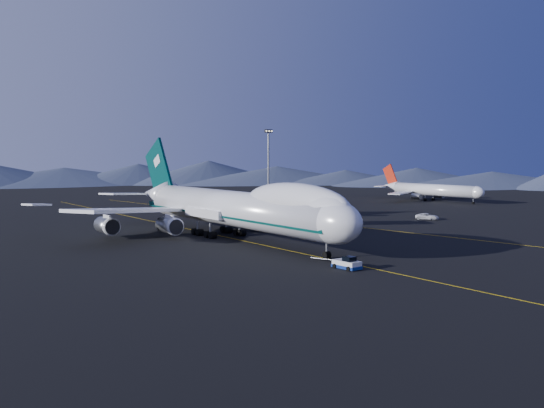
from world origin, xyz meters
TOP-DOWN VIEW (x-y plane):
  - ground at (0.00, 0.00)m, footprint 500.00×500.00m
  - taxiway_line_main at (0.00, 0.00)m, footprint 0.25×220.00m
  - taxiway_line_side at (30.00, 10.00)m, footprint 28.08×198.09m
  - boeing_747 at (0.00, 0.03)m, footprint 59.62×72.43m
  - pushback_tug at (-3.00, -34.23)m, footprint 2.51×4.13m
  - second_jet at (103.99, 42.23)m, footprint 38.36×43.34m
  - service_van at (55.45, 1.91)m, footprint 5.19×5.97m
  - floodlight_mast at (65.31, 82.85)m, footprint 3.04×2.28m

SIDE VIEW (x-z plane):
  - ground at x=0.00m, z-range 0.00..0.00m
  - taxiway_line_main at x=0.00m, z-range 0.01..0.01m
  - taxiway_line_side at x=30.00m, z-range 0.01..0.01m
  - pushback_tug at x=-3.00m, z-range -0.32..1.43m
  - service_van at x=55.45m, z-range 0.00..1.53m
  - second_jet at x=103.99m, z-range -2.43..9.90m
  - boeing_747 at x=0.00m, z-range -3.87..15.50m
  - floodlight_mast at x=65.31m, z-range 0.16..24.74m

